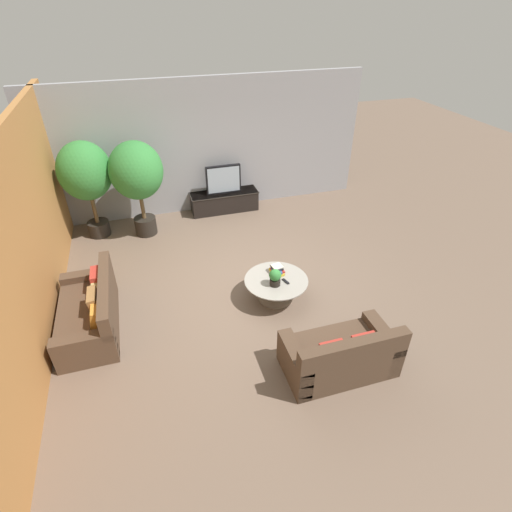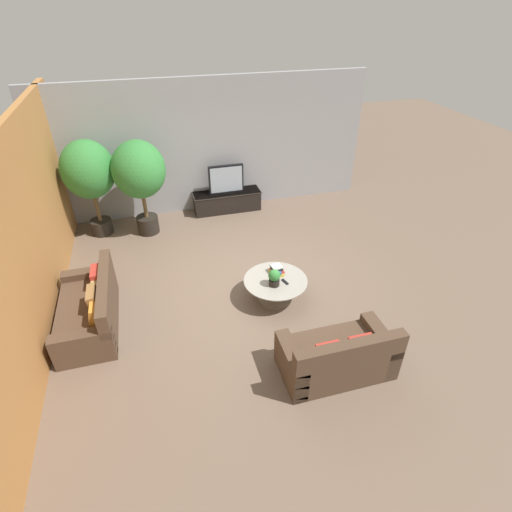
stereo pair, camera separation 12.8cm
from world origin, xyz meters
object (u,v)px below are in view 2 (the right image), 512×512
(couch_by_wall, at_px, (91,311))
(potted_palm_tall, at_px, (89,173))
(couch_near_entry, at_px, (337,357))
(coffee_table, at_px, (275,286))
(potted_plant_tabletop, at_px, (274,277))
(television, at_px, (226,179))
(media_console, at_px, (227,201))
(potted_palm_corner, at_px, (139,173))

(couch_by_wall, relative_size, potted_palm_tall, 0.85)
(couch_near_entry, distance_m, potted_palm_tall, 6.02)
(coffee_table, relative_size, potted_palm_tall, 0.52)
(coffee_table, distance_m, couch_near_entry, 1.77)
(couch_near_entry, relative_size, potted_plant_tabletop, 5.11)
(couch_by_wall, height_order, couch_near_entry, same)
(television, relative_size, couch_by_wall, 0.47)
(media_console, bearing_deg, couch_by_wall, -131.18)
(television, height_order, potted_palm_tall, potted_palm_tall)
(potted_palm_corner, distance_m, potted_plant_tabletop, 3.71)
(couch_near_entry, bearing_deg, coffee_table, -79.20)
(coffee_table, bearing_deg, media_console, 91.35)
(coffee_table, bearing_deg, potted_palm_tall, 132.97)
(couch_by_wall, distance_m, couch_near_entry, 3.84)
(couch_near_entry, bearing_deg, potted_palm_corner, -63.72)
(media_console, height_order, coffee_table, media_console)
(television, height_order, couch_by_wall, television)
(media_console, height_order, television, television)
(couch_by_wall, xyz_separation_m, potted_palm_corner, (1.01, 2.77, 1.09))
(coffee_table, height_order, potted_palm_corner, potted_palm_corner)
(couch_near_entry, bearing_deg, potted_palm_tall, -56.17)
(couch_near_entry, height_order, potted_palm_tall, potted_palm_tall)
(coffee_table, bearing_deg, couch_by_wall, 176.64)
(couch_near_entry, height_order, potted_plant_tabletop, couch_near_entry)
(television, xyz_separation_m, potted_palm_tall, (-2.88, -0.33, 0.61))
(media_console, xyz_separation_m, potted_plant_tabletop, (0.02, -3.63, 0.32))
(coffee_table, height_order, couch_near_entry, couch_near_entry)
(coffee_table, distance_m, couch_by_wall, 3.00)
(television, distance_m, potted_plant_tabletop, 3.63)
(potted_palm_tall, xyz_separation_m, potted_palm_corner, (0.98, -0.23, -0.02))
(coffee_table, distance_m, potted_plant_tabletop, 0.31)
(television, relative_size, potted_palm_corner, 0.40)
(couch_by_wall, relative_size, potted_plant_tabletop, 5.86)
(couch_by_wall, bearing_deg, potted_palm_corner, 159.90)
(potted_plant_tabletop, bearing_deg, couch_near_entry, -76.16)
(media_console, height_order, potted_plant_tabletop, potted_plant_tabletop)
(couch_by_wall, height_order, potted_palm_corner, potted_palm_corner)
(couch_near_entry, bearing_deg, potted_plant_tabletop, -76.16)
(television, bearing_deg, coffee_table, -88.65)
(couch_by_wall, bearing_deg, potted_plant_tabletop, 84.20)
(coffee_table, bearing_deg, couch_near_entry, -79.20)
(couch_by_wall, xyz_separation_m, couch_near_entry, (3.33, -1.91, -0.01))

